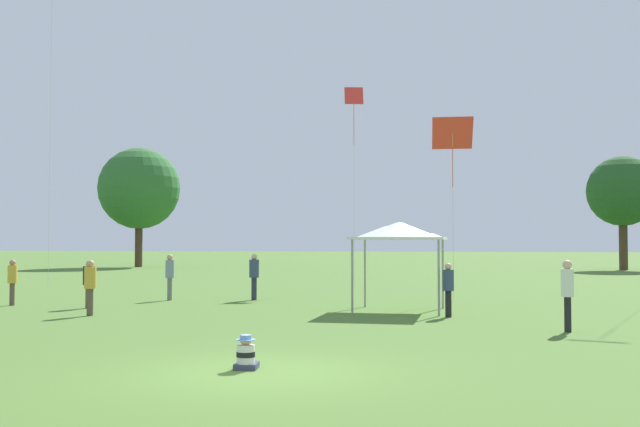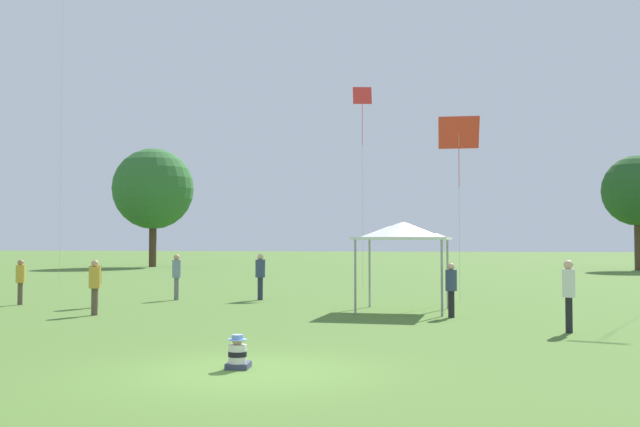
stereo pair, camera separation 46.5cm
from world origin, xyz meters
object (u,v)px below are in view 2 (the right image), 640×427
object	(u,v)px
person_standing_7	(260,273)
distant_tree_1	(638,191)
person_standing_2	(20,278)
person_standing_5	(95,280)
person_standing_4	(451,285)
kite_3	(459,135)
seated_toddler	(238,354)
distant_tree_0	(153,189)
person_standing_3	(95,282)
person_standing_6	(569,289)
kite_1	(362,103)
canopy_tent	(403,231)
person_standing_1	(177,272)

from	to	relation	value
person_standing_7	distant_tree_1	size ratio (longest dim) A/B	0.20
person_standing_2	person_standing_5	world-z (taller)	person_standing_5
person_standing_2	person_standing_4	distance (m)	14.85
kite_3	seated_toddler	bearing A→B (deg)	119.67
distant_tree_0	person_standing_3	bearing A→B (deg)	-68.21
person_standing_4	person_standing_6	world-z (taller)	person_standing_6
kite_1	distant_tree_1	bearing A→B (deg)	88.39
person_standing_3	distant_tree_1	distance (m)	47.00
person_standing_3	distant_tree_0	bearing A→B (deg)	-67.31
canopy_tent	person_standing_2	bearing A→B (deg)	-179.25
seated_toddler	person_standing_4	world-z (taller)	person_standing_4
person_standing_4	canopy_tent	size ratio (longest dim) A/B	0.53
seated_toddler	person_standing_7	distance (m)	15.23
person_standing_7	distant_tree_1	bearing A→B (deg)	-148.30
distant_tree_0	kite_1	bearing A→B (deg)	-49.84
person_standing_5	canopy_tent	xyz separation A→B (m)	(10.18, 0.66, 1.61)
person_standing_7	kite_1	size ratio (longest dim) A/B	0.18
person_standing_3	kite_3	world-z (taller)	kite_3
person_standing_5	distant_tree_1	xyz separation A→B (m)	(24.88, 37.95, 5.14)
person_standing_6	kite_3	xyz separation A→B (m)	(-2.71, 9.01, 5.07)
seated_toddler	person_standing_2	xyz separation A→B (m)	(-11.38, 10.98, 0.69)
person_standing_3	person_standing_7	bearing A→B (deg)	-115.27
person_standing_5	kite_3	world-z (taller)	kite_3
person_standing_3	kite_1	size ratio (longest dim) A/B	0.17
distant_tree_1	person_standing_2	bearing A→B (deg)	-126.73
distant_tree_0	seated_toddler	bearing A→B (deg)	-64.43
person_standing_4	canopy_tent	bearing A→B (deg)	19.25
person_standing_4	kite_1	xyz separation A→B (m)	(-4.37, 12.49, 7.74)
person_standing_2	person_standing_1	bearing A→B (deg)	96.86
seated_toddler	person_standing_2	bearing A→B (deg)	129.93
person_standing_2	person_standing_7	distance (m)	8.44
seated_toddler	distant_tree_0	xyz separation A→B (m)	(-23.08, 48.23, 6.50)
person_standing_6	kite_1	size ratio (longest dim) A/B	0.18
person_standing_6	kite_1	world-z (taller)	kite_1
person_standing_1	person_standing_3	distance (m)	5.96
person_standing_5	kite_1	bearing A→B (deg)	-18.69
kite_3	person_standing_2	bearing A→B (deg)	59.30
person_standing_2	person_standing_5	distance (m)	3.12
person_standing_2	kite_1	world-z (taller)	kite_1
kite_3	distant_tree_0	xyz separation A→B (m)	(-26.64, 32.79, 0.61)
person_standing_7	person_standing_3	bearing A→B (deg)	36.68
person_standing_4	person_standing_5	world-z (taller)	same
kite_3	person_standing_1	bearing A→B (deg)	50.06
person_standing_3	distant_tree_0	size ratio (longest dim) A/B	0.16
seated_toddler	person_standing_6	distance (m)	9.02
person_standing_2	person_standing_6	world-z (taller)	person_standing_6
kite_3	distant_tree_0	bearing A→B (deg)	-8.24
seated_toddler	person_standing_7	world-z (taller)	person_standing_7
person_standing_4	canopy_tent	world-z (taller)	canopy_tent
canopy_tent	distant_tree_1	size ratio (longest dim) A/B	0.34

